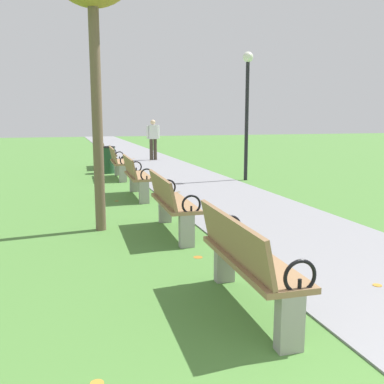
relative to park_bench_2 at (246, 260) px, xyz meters
The scene contains 10 objects.
paved_walkway 15.01m from the park_bench_2, 83.13° to the left, with size 2.58×44.00×0.02m, color gray.
park_bench_2 is the anchor object (origin of this frame).
park_bench_3 2.81m from the park_bench_2, 90.00° to the left, with size 0.52×1.61×0.90m.
park_bench_4 5.99m from the park_bench_2, 90.00° to the left, with size 0.51×1.61×0.90m.
park_bench_5 9.08m from the park_bench_2, 90.00° to the left, with size 0.53×1.62×0.90m.
park_bench_6 11.95m from the park_bench_2, 90.00° to the left, with size 0.55×1.62×0.90m.
pedestrian_walking 14.24m from the park_bench_2, 81.70° to the left, with size 0.53×0.22×1.62m.
trash_bin 10.45m from the park_bench_2, 90.81° to the left, with size 0.48×0.48×0.84m.
lamp_post 8.67m from the park_bench_2, 66.46° to the left, with size 0.28×0.28×3.48m.
scattered_leaves 5.46m from the park_bench_2, 83.17° to the left, with size 3.31×15.61×0.02m.
Camera 1 is at (-2.06, -0.37, 1.75)m, focal length 40.99 mm.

